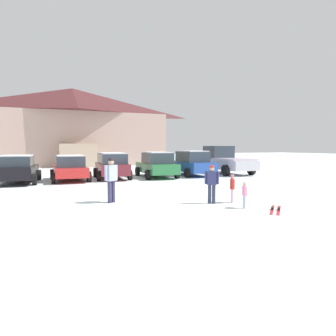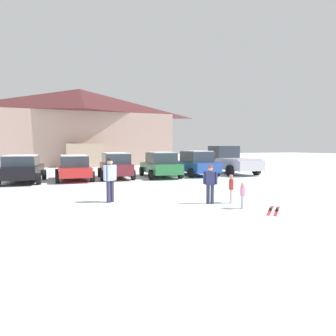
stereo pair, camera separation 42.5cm
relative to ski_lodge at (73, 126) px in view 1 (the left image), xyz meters
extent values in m
plane|color=white|center=(-0.10, -30.43, -4.45)|extent=(160.00, 160.00, 0.00)
cube|color=tan|center=(0.00, 0.05, -1.53)|extent=(20.11, 8.25, 5.83)
pyramid|color=#4F2224|center=(0.00, 0.05, 2.85)|extent=(20.72, 8.86, 2.94)
cube|color=tan|center=(-0.06, -4.84, -3.25)|extent=(3.62, 1.85, 2.40)
cube|color=black|center=(-4.84, -17.08, -3.80)|extent=(2.26, 4.46, 0.66)
cube|color=#2D3842|center=(-4.86, -17.29, -3.19)|extent=(1.86, 2.38, 0.57)
cube|color=white|center=(-4.86, -17.29, -2.87)|extent=(1.73, 2.26, 0.06)
cylinder|color=black|center=(-5.74, -15.66, -4.13)|extent=(0.27, 0.66, 0.64)
cylinder|color=black|center=(-3.71, -15.83, -4.13)|extent=(0.27, 0.66, 0.64)
cylinder|color=black|center=(-3.95, -18.50, -4.13)|extent=(0.27, 0.66, 0.64)
cube|color=red|center=(-1.98, -16.98, -3.85)|extent=(1.85, 4.19, 0.56)
cube|color=#2D3842|center=(-1.98, -17.19, -3.26)|extent=(1.62, 2.18, 0.64)
cube|color=white|center=(-1.98, -17.19, -2.91)|extent=(1.51, 2.07, 0.06)
cylinder|color=black|center=(-2.95, -15.68, -4.13)|extent=(0.23, 0.64, 0.64)
cylinder|color=black|center=(-0.99, -15.70, -4.13)|extent=(0.23, 0.64, 0.64)
cylinder|color=black|center=(-2.97, -18.27, -4.13)|extent=(0.23, 0.64, 0.64)
cylinder|color=black|center=(-1.01, -18.28, -4.13)|extent=(0.23, 0.64, 0.64)
cube|color=maroon|center=(0.67, -16.81, -3.79)|extent=(2.09, 4.23, 0.69)
cube|color=#2D3842|center=(0.66, -16.90, -3.13)|extent=(1.80, 3.23, 0.63)
cube|color=white|center=(0.66, -16.90, -2.78)|extent=(1.68, 3.07, 0.06)
cylinder|color=black|center=(-0.17, -15.47, -4.13)|extent=(0.27, 0.66, 0.64)
cylinder|color=black|center=(1.72, -15.63, -4.13)|extent=(0.27, 0.66, 0.64)
cylinder|color=black|center=(-0.38, -18.00, -4.13)|extent=(0.27, 0.66, 0.64)
cylinder|color=black|center=(1.51, -18.16, -4.13)|extent=(0.27, 0.66, 0.64)
cube|color=#29713D|center=(3.69, -17.12, -3.81)|extent=(2.14, 4.57, 0.65)
cube|color=#2D3842|center=(3.67, -17.34, -3.13)|extent=(1.78, 2.42, 0.71)
cube|color=white|center=(3.67, -17.34, -2.75)|extent=(1.66, 2.30, 0.06)
cylinder|color=black|center=(2.79, -15.68, -4.13)|extent=(0.26, 0.65, 0.64)
cylinder|color=black|center=(4.77, -15.81, -4.13)|extent=(0.26, 0.65, 0.64)
cylinder|color=black|center=(2.60, -18.43, -4.13)|extent=(0.26, 0.65, 0.64)
cylinder|color=black|center=(4.59, -18.56, -4.13)|extent=(0.26, 0.65, 0.64)
cube|color=#24489B|center=(6.47, -16.91, -3.79)|extent=(1.87, 4.42, 0.69)
cube|color=#2D3842|center=(6.47, -17.13, -3.08)|extent=(1.64, 2.30, 0.73)
cube|color=white|center=(6.47, -17.13, -2.68)|extent=(1.53, 2.19, 0.06)
cylinder|color=black|center=(5.47, -15.54, -4.13)|extent=(0.22, 0.64, 0.64)
cylinder|color=black|center=(7.48, -15.54, -4.13)|extent=(0.22, 0.64, 0.64)
cylinder|color=black|center=(5.47, -18.28, -4.13)|extent=(0.22, 0.64, 0.64)
cylinder|color=black|center=(7.48, -18.28, -4.13)|extent=(0.22, 0.64, 0.64)
cube|color=#BDB9C3|center=(9.63, -16.76, -3.70)|extent=(2.15, 5.51, 0.70)
cube|color=#2D3842|center=(9.64, -15.67, -2.83)|extent=(1.93, 1.78, 1.05)
cube|color=silver|center=(9.61, -17.72, -3.29)|extent=(2.12, 3.04, 0.12)
cylinder|color=black|center=(8.52, -15.10, -4.05)|extent=(0.27, 0.80, 0.80)
cylinder|color=black|center=(10.78, -15.13, -4.05)|extent=(0.27, 0.80, 0.80)
cylinder|color=black|center=(8.48, -18.39, -4.05)|extent=(0.27, 0.80, 0.80)
cylinder|color=black|center=(10.73, -18.42, -4.05)|extent=(0.27, 0.80, 0.80)
cylinder|color=silver|center=(2.90, -27.02, -4.19)|extent=(0.09, 0.09, 0.51)
cylinder|color=silver|center=(2.84, -27.12, -4.19)|extent=(0.09, 0.09, 0.51)
cube|color=red|center=(2.87, -27.07, -3.75)|extent=(0.26, 0.29, 0.36)
cylinder|color=red|center=(2.95, -26.93, -3.75)|extent=(0.07, 0.07, 0.35)
cylinder|color=red|center=(2.78, -27.21, -3.75)|extent=(0.07, 0.07, 0.35)
sphere|color=tan|center=(2.87, -27.07, -3.51)|extent=(0.13, 0.13, 0.13)
cylinder|color=pink|center=(2.87, -27.07, -3.44)|extent=(0.13, 0.13, 0.06)
cylinder|color=#A6AFCF|center=(2.67, -28.03, -4.23)|extent=(0.08, 0.08, 0.44)
cylinder|color=#A6AFCF|center=(2.63, -28.11, -4.23)|extent=(0.08, 0.08, 0.44)
cube|color=pink|center=(2.65, -28.07, -3.86)|extent=(0.21, 0.25, 0.31)
cylinder|color=pink|center=(2.72, -27.95, -3.85)|extent=(0.06, 0.06, 0.29)
cylinder|color=pink|center=(2.59, -28.19, -3.85)|extent=(0.06, 0.06, 0.29)
sphere|color=tan|center=(2.65, -28.07, -3.65)|extent=(0.11, 0.11, 0.11)
cylinder|color=beige|center=(2.65, -28.07, -3.59)|extent=(0.11, 0.11, 0.05)
cylinder|color=#2C324D|center=(2.15, -26.93, -4.11)|extent=(0.13, 0.13, 0.69)
cylinder|color=#2C324D|center=(2.02, -26.86, -4.11)|extent=(0.13, 0.13, 0.69)
cube|color=navy|center=(2.09, -26.90, -3.52)|extent=(0.39, 0.34, 0.49)
cylinder|color=navy|center=(2.27, -27.00, -3.50)|extent=(0.09, 0.09, 0.46)
cylinder|color=navy|center=(1.90, -26.79, -3.50)|extent=(0.09, 0.09, 0.46)
sphere|color=tan|center=(2.09, -26.90, -3.18)|extent=(0.18, 0.18, 0.18)
cylinder|color=#B33930|center=(2.09, -26.90, -3.09)|extent=(0.17, 0.17, 0.08)
cylinder|color=#363353|center=(-1.17, -25.22, -4.04)|extent=(0.15, 0.15, 0.82)
cylinder|color=#363353|center=(-1.32, -25.31, -4.04)|extent=(0.15, 0.15, 0.82)
cube|color=#A7B5E0|center=(-1.25, -25.26, -3.34)|extent=(0.47, 0.41, 0.58)
cylinder|color=#A7B5E0|center=(-1.03, -25.13, -3.33)|extent=(0.11, 0.11, 0.55)
cylinder|color=#A7B5E0|center=(-1.46, -25.40, -3.33)|extent=(0.11, 0.11, 0.55)
sphere|color=tan|center=(-1.25, -25.26, -2.95)|extent=(0.21, 0.21, 0.21)
cylinder|color=#2D2028|center=(-1.25, -25.26, -2.83)|extent=(0.20, 0.20, 0.10)
cube|color=red|center=(3.46, -28.81, -4.44)|extent=(1.16, 1.15, 0.02)
cube|color=black|center=(3.50, -28.78, -4.40)|extent=(0.20, 0.20, 0.06)
cube|color=red|center=(3.32, -28.67, -4.44)|extent=(1.16, 1.15, 0.02)
cube|color=black|center=(3.36, -28.63, -4.40)|extent=(0.20, 0.20, 0.06)
camera|label=1|loc=(-3.68, -36.23, -2.38)|focal=32.00mm
camera|label=2|loc=(-3.29, -36.39, -2.38)|focal=32.00mm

